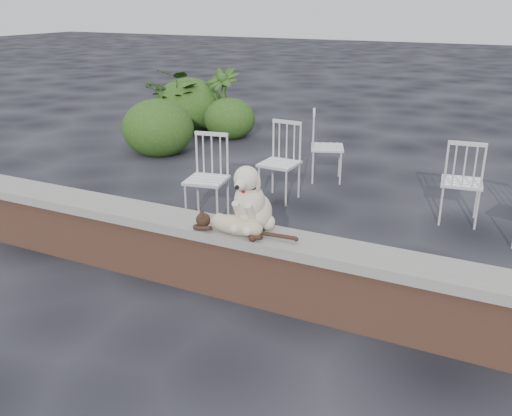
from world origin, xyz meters
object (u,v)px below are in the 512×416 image
at_px(chair_e, 327,146).
at_px(chair_c, 462,181).
at_px(potted_plant_b, 222,101).
at_px(cat, 236,224).
at_px(chair_b, 279,162).
at_px(dog, 253,196).
at_px(potted_plant_a, 177,100).
at_px(chair_a, 206,178).

bearing_deg(chair_e, chair_c, -134.00).
bearing_deg(potted_plant_b, cat, -59.53).
distance_m(chair_b, potted_plant_b, 3.68).
bearing_deg(dog, potted_plant_a, 129.55).
xyz_separation_m(chair_b, potted_plant_b, (-2.37, 2.81, 0.11)).
relative_size(cat, chair_b, 1.07).
bearing_deg(chair_c, chair_e, -30.17).
height_order(chair_e, potted_plant_a, potted_plant_a).
xyz_separation_m(chair_a, chair_c, (2.50, 1.14, 0.00)).
bearing_deg(chair_c, cat, 55.11).
relative_size(cat, chair_c, 1.07).
height_order(cat, potted_plant_a, potted_plant_a).
relative_size(chair_a, potted_plant_b, 0.80).
height_order(dog, cat, dog).
relative_size(dog, chair_e, 0.60).
relative_size(dog, chair_b, 0.60).
height_order(dog, chair_c, dog).
height_order(cat, potted_plant_b, potted_plant_b).
distance_m(chair_a, chair_b, 1.04).
bearing_deg(potted_plant_b, chair_e, -34.78).
distance_m(chair_a, potted_plant_a, 4.42).
distance_m(cat, chair_c, 2.92).
distance_m(chair_b, potted_plant_a, 4.07).
bearing_deg(chair_c, potted_plant_b, -37.13).
xyz_separation_m(cat, chair_c, (1.38, 2.56, -0.20)).
height_order(dog, potted_plant_a, potted_plant_a).
relative_size(dog, chair_c, 0.60).
xyz_separation_m(dog, potted_plant_b, (-3.12, 5.02, -0.28)).
distance_m(chair_a, chair_c, 2.75).
distance_m(dog, potted_plant_a, 6.17).
relative_size(chair_b, potted_plant_a, 0.81).
distance_m(cat, chair_a, 1.82).
xyz_separation_m(cat, potted_plant_b, (-3.04, 5.17, -0.08)).
bearing_deg(potted_plant_a, chair_b, -38.80).
bearing_deg(potted_plant_a, chair_a, -52.03).
relative_size(chair_a, chair_b, 1.00).
relative_size(chair_c, potted_plant_b, 0.80).
bearing_deg(cat, dog, 61.97).
relative_size(chair_c, potted_plant_a, 0.81).
relative_size(cat, chair_e, 1.07).
bearing_deg(potted_plant_a, cat, -51.94).
height_order(chair_c, potted_plant_b, potted_plant_b).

